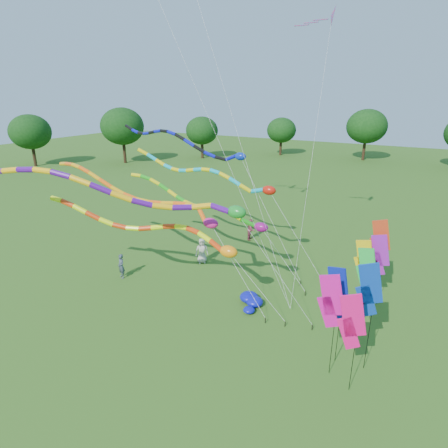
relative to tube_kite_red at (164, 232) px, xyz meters
The scene contains 21 objects.
ground 6.23m from the tube_kite_red, 21.40° to the right, with size 160.00×160.00×0.00m, color #275215.
tree_ring 4.28m from the tube_kite_red, 46.04° to the left, with size 115.63×118.70×9.63m.
tube_kite_red is the anchor object (origin of this frame).
tube_kite_orange 3.26m from the tube_kite_red, 147.83° to the left, with size 15.94×1.30×7.74m.
tube_kite_purple 3.21m from the tube_kite_red, 95.94° to the right, with size 15.89×6.31×8.85m.
tube_kite_blue 7.68m from the tube_kite_red, 111.28° to the left, with size 14.74×1.62×9.75m.
tube_kite_cyan 6.00m from the tube_kite_red, 89.82° to the left, with size 13.67×1.15×8.22m.
tube_kite_green 5.20m from the tube_kite_red, 92.98° to the left, with size 13.67×1.73×6.47m.
delta_kite_high_c 15.93m from the tube_kite_red, 59.97° to the left, with size 3.25×8.05×17.14m.
banner_pole_blue_a 9.52m from the tube_kite_red, ahead, with size 1.15×0.34×4.64m.
banner_pole_magenta_a 9.55m from the tube_kite_red, ahead, with size 1.16×0.28×4.77m.
banner_pole_blue_b 10.72m from the tube_kite_red, ahead, with size 1.12×0.48×5.15m.
banner_pole_green 10.93m from the tube_kite_red, 21.89° to the left, with size 1.16×0.24×4.06m.
banner_pole_orange 11.17m from the tube_kite_red, 28.69° to the left, with size 1.16×0.13×4.00m.
banner_pole_red 12.01m from the tube_kite_red, 30.87° to the left, with size 1.15×0.30×5.02m.
banner_pole_magenta_b 10.64m from the tube_kite_red, 10.20° to the right, with size 1.11×0.48×4.48m.
banner_pole_violet 11.96m from the tube_kite_red, 28.97° to the left, with size 1.16×0.16×4.28m.
blue_nylon_heap 6.20m from the tube_kite_red, 21.68° to the left, with size 1.44×1.91×0.49m.
person_a 6.68m from the tube_kite_red, 101.70° to the left, with size 0.89×0.58×1.83m, color #B9B3A7.
person_b 5.88m from the tube_kite_red, 166.94° to the left, with size 0.60×0.39×1.64m, color #3A4451.
person_c 11.88m from the tube_kite_red, 89.96° to the left, with size 0.85×0.66×1.75m, color #893145.
Camera 1 is at (8.00, -13.37, 11.57)m, focal length 30.00 mm.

